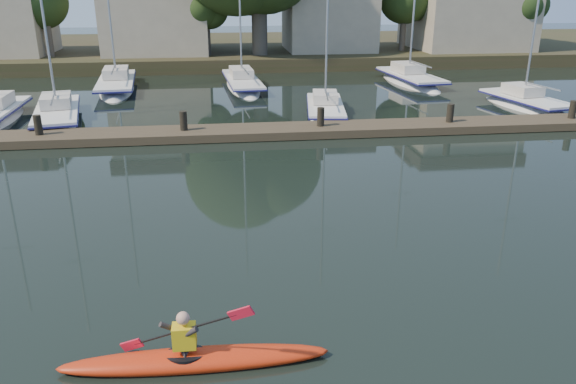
{
  "coord_description": "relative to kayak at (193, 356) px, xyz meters",
  "views": [
    {
      "loc": [
        -1.54,
        -10.05,
        6.4
      ],
      "look_at": [
        0.22,
        3.68,
        1.2
      ],
      "focal_mm": 35.0,
      "sensor_mm": 36.0,
      "label": 1
    }
  ],
  "objects": [
    {
      "name": "ground",
      "position": [
        2.15,
        1.64,
        -0.19
      ],
      "size": [
        160.0,
        160.0,
        0.0
      ],
      "primitive_type": "plane",
      "color": "black",
      "rests_on": "ground"
    },
    {
      "name": "kayak",
      "position": [
        0.0,
        0.0,
        0.0
      ],
      "size": [
        4.81,
        1.05,
        1.53
      ],
      "rotation": [
        0.0,
        0.0,
        -0.02
      ],
      "color": "red",
      "rests_on": "ground"
    },
    {
      "name": "dock",
      "position": [
        2.15,
        15.64,
        0.02
      ],
      "size": [
        34.0,
        2.0,
        1.8
      ],
      "color": "#483B29",
      "rests_on": "ground"
    },
    {
      "name": "sailboat_1",
      "position": [
        -7.18,
        19.88,
        -0.37
      ],
      "size": [
        3.65,
        8.57,
        13.63
      ],
      "rotation": [
        0.0,
        0.0,
        0.2
      ],
      "color": "silver",
      "rests_on": "ground"
    },
    {
      "name": "sailboat_3",
      "position": [
        6.13,
        19.59,
        -0.36
      ],
      "size": [
        2.88,
        7.29,
        11.43
      ],
      "rotation": [
        0.0,
        0.0,
        -0.15
      ],
      "color": "silver",
      "rests_on": "ground"
    },
    {
      "name": "sailboat_4",
      "position": [
        17.18,
        19.77,
        -0.38
      ],
      "size": [
        3.25,
        7.13,
        11.68
      ],
      "rotation": [
        0.0,
        0.0,
        0.18
      ],
      "color": "silver",
      "rests_on": "ground"
    },
    {
      "name": "sailboat_5",
      "position": [
        -5.64,
        28.3,
        -0.38
      ],
      "size": [
        3.16,
        9.73,
        15.82
      ],
      "rotation": [
        0.0,
        0.0,
        0.1
      ],
      "color": "silver",
      "rests_on": "ground"
    },
    {
      "name": "sailboat_6",
      "position": [
        2.31,
        28.09,
        -0.36
      ],
      "size": [
        2.65,
        9.71,
        15.26
      ],
      "rotation": [
        0.0,
        0.0,
        0.07
      ],
      "color": "silver",
      "rests_on": "ground"
    },
    {
      "name": "sailboat_7",
      "position": [
        13.51,
        28.01,
        -0.39
      ],
      "size": [
        3.05,
        8.77,
        13.86
      ],
      "rotation": [
        0.0,
        0.0,
        0.09
      ],
      "color": "silver",
      "rests_on": "ground"
    },
    {
      "name": "shore",
      "position": [
        3.76,
        41.93,
        3.04
      ],
      "size": [
        90.0,
        25.25,
        12.75
      ],
      "color": "#282D16",
      "rests_on": "ground"
    }
  ]
}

